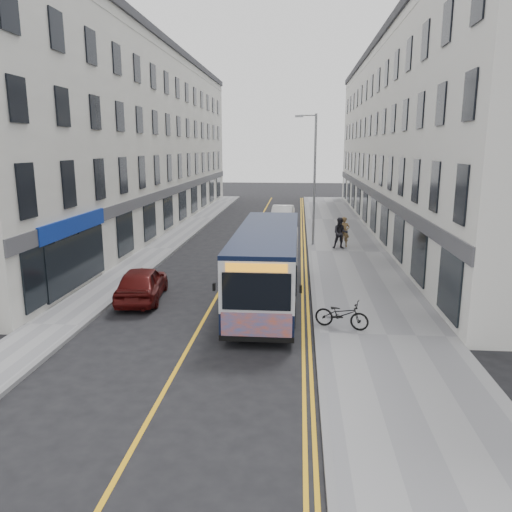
% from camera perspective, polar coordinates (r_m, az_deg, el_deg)
% --- Properties ---
extents(ground, '(140.00, 140.00, 0.00)m').
position_cam_1_polar(ground, '(18.15, -5.98, -7.25)').
color(ground, black).
rests_on(ground, ground).
extents(pavement_east, '(4.50, 64.00, 0.12)m').
position_cam_1_polar(pavement_east, '(29.54, 10.50, 0.42)').
color(pavement_east, gray).
rests_on(pavement_east, ground).
extents(pavement_west, '(2.00, 64.00, 0.12)m').
position_cam_1_polar(pavement_west, '(30.56, -10.99, 0.80)').
color(pavement_west, gray).
rests_on(pavement_west, ground).
extents(kerb_east, '(0.18, 64.00, 0.13)m').
position_cam_1_polar(kerb_east, '(29.41, 6.13, 0.51)').
color(kerb_east, slate).
rests_on(kerb_east, ground).
extents(kerb_west, '(0.18, 64.00, 0.13)m').
position_cam_1_polar(kerb_west, '(30.30, -9.17, 0.78)').
color(kerb_west, slate).
rests_on(kerb_west, ground).
extents(road_centre_line, '(0.12, 64.00, 0.01)m').
position_cam_1_polar(road_centre_line, '(29.60, -1.63, 0.54)').
color(road_centre_line, gold).
rests_on(road_centre_line, ground).
extents(road_dbl_yellow_inner, '(0.10, 64.00, 0.01)m').
position_cam_1_polar(road_dbl_yellow_inner, '(29.41, 5.25, 0.41)').
color(road_dbl_yellow_inner, gold).
rests_on(road_dbl_yellow_inner, ground).
extents(road_dbl_yellow_outer, '(0.10, 64.00, 0.01)m').
position_cam_1_polar(road_dbl_yellow_outer, '(29.41, 5.64, 0.40)').
color(road_dbl_yellow_outer, gold).
rests_on(road_dbl_yellow_outer, ground).
extents(terrace_east, '(6.00, 46.00, 13.00)m').
position_cam_1_polar(terrace_east, '(38.65, 17.56, 12.45)').
color(terrace_east, silver).
rests_on(terrace_east, ground).
extents(terrace_west, '(6.00, 46.00, 13.00)m').
position_cam_1_polar(terrace_west, '(39.74, -13.48, 12.66)').
color(terrace_west, silver).
rests_on(terrace_west, ground).
extents(streetlamp, '(1.32, 0.18, 8.00)m').
position_cam_1_polar(streetlamp, '(30.84, 6.57, 9.15)').
color(streetlamp, gray).
rests_on(streetlamp, ground).
extents(city_bus, '(2.37, 10.12, 2.94)m').
position_cam_1_polar(city_bus, '(19.76, 1.29, -0.70)').
color(city_bus, black).
rests_on(city_bus, ground).
extents(bicycle, '(1.93, 1.16, 0.96)m').
position_cam_1_polar(bicycle, '(17.03, 9.77, -6.59)').
color(bicycle, black).
rests_on(bicycle, pavement_east).
extents(pedestrian_near, '(0.66, 0.44, 1.81)m').
position_cam_1_polar(pedestrian_near, '(30.73, 10.04, 2.73)').
color(pedestrian_near, brown).
rests_on(pedestrian_near, pavement_east).
extents(pedestrian_far, '(0.91, 0.72, 1.86)m').
position_cam_1_polar(pedestrian_far, '(30.12, 9.63, 2.60)').
color(pedestrian_far, black).
rests_on(pedestrian_far, pavement_east).
extents(car_white, '(1.90, 4.70, 1.52)m').
position_cam_1_polar(car_white, '(39.67, 3.03, 4.66)').
color(car_white, white).
rests_on(car_white, ground).
extents(car_maroon, '(2.10, 4.26, 1.40)m').
position_cam_1_polar(car_maroon, '(20.64, -12.92, -3.05)').
color(car_maroon, '#4D0E0C').
rests_on(car_maroon, ground).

